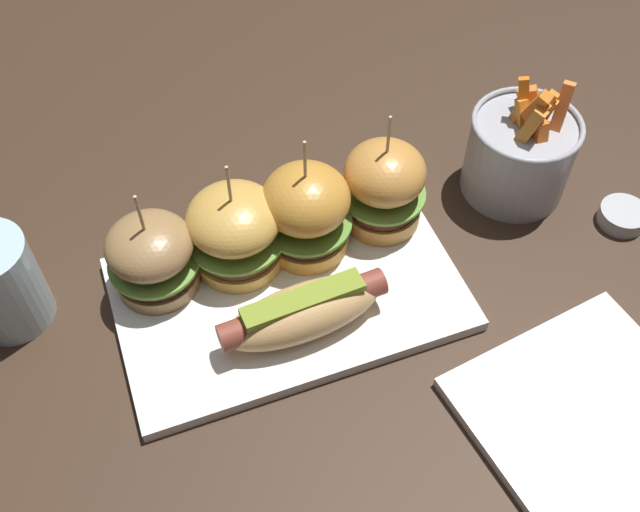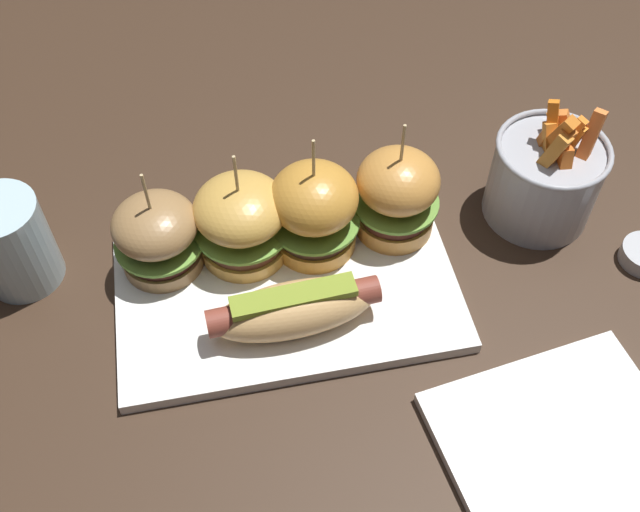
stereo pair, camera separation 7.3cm
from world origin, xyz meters
TOP-DOWN VIEW (x-y plane):
  - ground_plane at (0.00, 0.00)m, footprint 3.00×3.00m
  - platter_main at (0.00, 0.00)m, footprint 0.35×0.21m
  - hot_dog at (0.00, -0.05)m, footprint 0.17×0.07m
  - slider_far_left at (-0.12, 0.06)m, footprint 0.09×0.09m
  - slider_center_left at (-0.04, 0.06)m, footprint 0.10×0.10m
  - slider_center_right at (0.04, 0.05)m, footprint 0.09×0.09m
  - slider_far_right at (0.13, 0.06)m, footprint 0.09×0.09m
  - fries_bucket at (0.29, 0.06)m, footprint 0.12×0.12m
  - side_plate at (0.21, -0.23)m, footprint 0.24×0.24m
  - water_glass at (-0.26, 0.08)m, footprint 0.08×0.08m

SIDE VIEW (x-z plane):
  - ground_plane at x=0.00m, z-range 0.00..0.00m
  - side_plate at x=0.21m, z-range 0.00..0.01m
  - platter_main at x=0.00m, z-range 0.00..0.01m
  - hot_dog at x=0.00m, z-range 0.02..0.07m
  - water_glass at x=-0.26m, z-range 0.00..0.10m
  - fries_bucket at x=0.29m, z-range -0.02..0.13m
  - slider_far_left at x=-0.12m, z-range -0.01..0.12m
  - slider_center_left at x=-0.04m, z-range -0.01..0.13m
  - slider_far_right at x=0.13m, z-range -0.01..0.14m
  - slider_center_right at x=0.04m, z-range -0.01..0.14m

